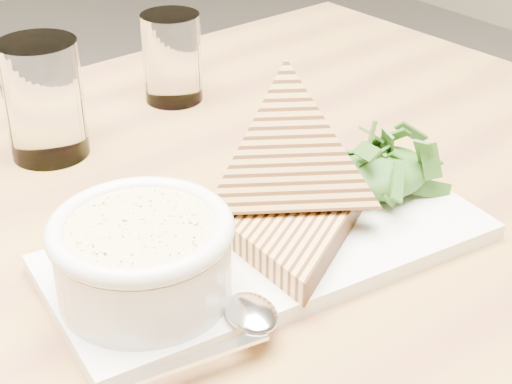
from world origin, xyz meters
TOP-DOWN VIEW (x-y plane):
  - table_top at (-0.08, -0.17)m, footprint 1.23×0.85m
  - table_leg_br at (0.47, 0.18)m, footprint 0.06×0.06m
  - platter at (0.00, -0.23)m, footprint 0.37×0.20m
  - soup_bowl at (-0.11, -0.23)m, footprint 0.13×0.13m
  - soup at (-0.11, -0.23)m, footprint 0.11×0.11m
  - bowl_rim at (-0.11, -0.23)m, footprint 0.13×0.13m
  - sandwich_flat at (0.01, -0.24)m, footprint 0.23×0.23m
  - sandwich_lean at (0.03, -0.22)m, footprint 0.23×0.23m
  - salad_base at (0.13, -0.23)m, footprint 0.09×0.07m
  - arugula_pile at (0.13, -0.23)m, footprint 0.11×0.10m
  - spoon_bowl at (-0.07, -0.30)m, footprint 0.04×0.05m
  - spoon_handle at (-0.13, -0.31)m, footprint 0.12×0.03m
  - glass_near at (-0.07, 0.04)m, footprint 0.08×0.08m
  - glass_far at (0.11, 0.08)m, footprint 0.07×0.07m

SIDE VIEW (x-z plane):
  - table_leg_br at x=0.47m, z-range 0.00..0.70m
  - table_top at x=-0.08m, z-range 0.70..0.74m
  - platter at x=0.00m, z-range 0.74..0.75m
  - spoon_handle at x=-0.13m, z-range 0.75..0.76m
  - spoon_bowl at x=-0.07m, z-range 0.75..0.76m
  - sandwich_flat at x=0.01m, z-range 0.75..0.77m
  - salad_base at x=0.13m, z-range 0.75..0.79m
  - soup_bowl at x=-0.11m, z-range 0.75..0.80m
  - arugula_pile at x=0.13m, z-range 0.75..0.80m
  - glass_far at x=0.11m, z-range 0.74..0.84m
  - glass_near at x=-0.07m, z-range 0.74..0.85m
  - sandwich_lean at x=0.03m, z-range 0.71..0.90m
  - soup at x=-0.11m, z-range 0.80..0.81m
  - bowl_rim at x=-0.11m, z-range 0.80..0.81m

